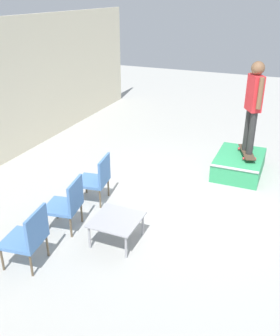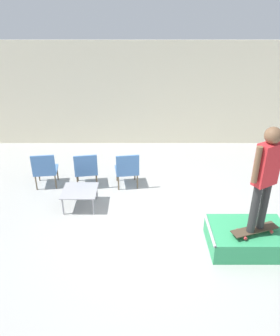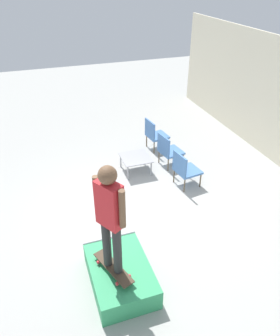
# 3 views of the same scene
# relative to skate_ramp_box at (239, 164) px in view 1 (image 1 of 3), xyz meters

# --- Properties ---
(ground_plane) EXTENTS (24.00, 24.00, 0.00)m
(ground_plane) POSITION_rel_skate_ramp_box_xyz_m (-1.57, 0.64, -0.19)
(ground_plane) COLOR #A8A8A3
(skate_ramp_box) EXTENTS (1.37, 0.93, 0.40)m
(skate_ramp_box) POSITION_rel_skate_ramp_box_xyz_m (0.00, 0.00, 0.00)
(skate_ramp_box) COLOR #339E60
(skate_ramp_box) RESTS_ON ground_plane
(skateboard_on_ramp) EXTENTS (0.86, 0.47, 0.07)m
(skateboard_on_ramp) POSITION_rel_skate_ramp_box_xyz_m (0.06, -0.12, 0.27)
(skateboard_on_ramp) COLOR #473828
(skateboard_on_ramp) RESTS_ON skate_ramp_box
(person_skater) EXTENTS (0.51, 0.36, 1.81)m
(person_skater) POSITION_rel_skate_ramp_box_xyz_m (0.06, -0.12, 1.36)
(person_skater) COLOR #2D2D2D
(person_skater) RESTS_ON skateboard_on_ramp
(coffee_table) EXTENTS (0.72, 0.69, 0.40)m
(coffee_table) POSITION_rel_skate_ramp_box_xyz_m (-3.13, 1.29, 0.16)
(coffee_table) COLOR #9E9EA3
(coffee_table) RESTS_ON ground_plane
(patio_chair_left) EXTENTS (0.58, 0.58, 0.87)m
(patio_chair_left) POSITION_rel_skate_ramp_box_xyz_m (-4.07, 2.15, 0.28)
(patio_chair_left) COLOR brown
(patio_chair_left) RESTS_ON ground_plane
(patio_chair_center) EXTENTS (0.60, 0.60, 0.87)m
(patio_chair_center) POSITION_rel_skate_ramp_box_xyz_m (-3.12, 2.15, 0.28)
(patio_chair_center) COLOR brown
(patio_chair_center) RESTS_ON ground_plane
(patio_chair_right) EXTENTS (0.59, 0.59, 0.87)m
(patio_chair_right) POSITION_rel_skate_ramp_box_xyz_m (-2.17, 2.15, 0.28)
(patio_chair_right) COLOR brown
(patio_chair_right) RESTS_ON ground_plane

